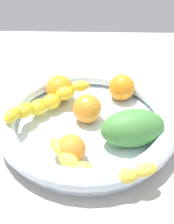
% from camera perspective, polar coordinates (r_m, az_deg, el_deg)
% --- Properties ---
extents(kitchen_counter, '(1.20, 1.20, 0.03)m').
position_cam_1_polar(kitchen_counter, '(0.58, 0.00, -4.82)').
color(kitchen_counter, '#ABA19B').
rests_on(kitchen_counter, ground).
extents(fruit_bowl, '(0.37, 0.37, 0.05)m').
position_cam_1_polar(fruit_bowl, '(0.56, 0.00, -1.50)').
color(fruit_bowl, white).
rests_on(fruit_bowl, kitchen_counter).
extents(banana_draped_left, '(0.15, 0.17, 0.05)m').
position_cam_1_polar(banana_draped_left, '(0.57, -8.88, 2.07)').
color(banana_draped_left, yellow).
rests_on(banana_draped_left, fruit_bowl).
extents(banana_draped_right, '(0.10, 0.19, 0.04)m').
position_cam_1_polar(banana_draped_right, '(0.44, 1.88, -12.08)').
color(banana_draped_right, yellow).
rests_on(banana_draped_right, fruit_bowl).
extents(orange_front, '(0.06, 0.06, 0.06)m').
position_cam_1_polar(orange_front, '(0.62, -6.01, 5.09)').
color(orange_front, orange).
rests_on(orange_front, fruit_bowl).
extents(orange_mid_left, '(0.06, 0.06, 0.06)m').
position_cam_1_polar(orange_mid_left, '(0.55, 0.22, 0.76)').
color(orange_mid_left, orange).
rests_on(orange_mid_left, fruit_bowl).
extents(orange_mid_right, '(0.06, 0.06, 0.06)m').
position_cam_1_polar(orange_mid_right, '(0.63, 7.56, 5.30)').
color(orange_mid_right, orange).
rests_on(orange_mid_right, fruit_bowl).
extents(orange_rear, '(0.05, 0.05, 0.05)m').
position_cam_1_polar(orange_rear, '(0.47, -3.49, -8.03)').
color(orange_rear, orange).
rests_on(orange_rear, fruit_bowl).
extents(mango_green, '(0.09, 0.14, 0.07)m').
position_cam_1_polar(mango_green, '(0.50, 9.86, -3.45)').
color(mango_green, '#46893E').
rests_on(mango_green, fruit_bowl).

